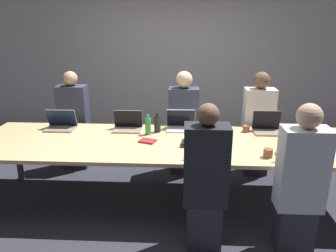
{
  "coord_description": "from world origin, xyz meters",
  "views": [
    {
      "loc": [
        0.22,
        -3.45,
        2.06
      ],
      "look_at": [
        0.04,
        0.1,
        0.9
      ],
      "focal_mm": 35.0,
      "sensor_mm": 36.0,
      "label": 1
    }
  ],
  "objects": [
    {
      "name": "person_far_center",
      "position": [
        0.21,
        0.81,
        0.69
      ],
      "size": [
        0.4,
        0.24,
        1.42
      ],
      "color": "#2D2D38",
      "rests_on": "ground_plane"
    },
    {
      "name": "notebook",
      "position": [
        -0.19,
        -0.03,
        0.76
      ],
      "size": [
        0.21,
        0.19,
        0.02
      ],
      "rotation": [
        0.0,
        0.0,
        -0.33
      ],
      "color": "maroon",
      "rests_on": "conference_table"
    },
    {
      "name": "curtain_wall",
      "position": [
        0.0,
        2.29,
        1.4
      ],
      "size": [
        12.0,
        0.06,
        2.8
      ],
      "color": "#BCB7B2",
      "rests_on": "ground_plane"
    },
    {
      "name": "person_far_right",
      "position": [
        1.21,
        0.82,
        0.69
      ],
      "size": [
        0.4,
        0.24,
        1.42
      ],
      "color": "#2D2D38",
      "rests_on": "ground_plane"
    },
    {
      "name": "laptop_near_midright",
      "position": [
        0.46,
        -0.43,
        0.81
      ],
      "size": [
        0.35,
        0.22,
        0.22
      ],
      "rotation": [
        0.0,
        0.0,
        3.14
      ],
      "color": "#B7B7BC",
      "rests_on": "conference_table"
    },
    {
      "name": "bottle_far_center",
      "position": [
        -0.11,
        0.32,
        0.85
      ],
      "size": [
        0.08,
        0.08,
        0.24
      ],
      "color": "black",
      "rests_on": "conference_table"
    },
    {
      "name": "laptop_near_right",
      "position": [
        1.32,
        -0.44,
        0.81
      ],
      "size": [
        0.34,
        0.22,
        0.22
      ],
      "rotation": [
        0.0,
        0.0,
        3.14
      ],
      "color": "gray",
      "rests_on": "conference_table"
    },
    {
      "name": "stapler",
      "position": [
        0.22,
        -0.12,
        0.77
      ],
      "size": [
        0.06,
        0.15,
        0.05
      ],
      "rotation": [
        0.0,
        0.0,
        -0.11
      ],
      "color": "black",
      "rests_on": "conference_table"
    },
    {
      "name": "ground_plane",
      "position": [
        0.0,
        0.0,
        0.0
      ],
      "size": [
        24.0,
        24.0,
        0.0
      ],
      "primitive_type": "plane",
      "color": "#2D2D38"
    },
    {
      "name": "laptop_far_midleft",
      "position": [
        -0.48,
        0.38,
        0.82
      ],
      "size": [
        0.36,
        0.23,
        0.24
      ],
      "color": "gray",
      "rests_on": "conference_table"
    },
    {
      "name": "laptop_far_center",
      "position": [
        0.18,
        0.44,
        0.82
      ],
      "size": [
        0.35,
        0.26,
        0.25
      ],
      "color": "silver",
      "rests_on": "conference_table"
    },
    {
      "name": "cup_far_right",
      "position": [
        0.98,
        0.39,
        0.79
      ],
      "size": [
        0.08,
        0.08,
        0.08
      ],
      "color": "brown",
      "rests_on": "conference_table"
    },
    {
      "name": "laptop_far_right",
      "position": [
        1.23,
        0.39,
        0.82
      ],
      "size": [
        0.34,
        0.25,
        0.26
      ],
      "color": "gray",
      "rests_on": "conference_table"
    },
    {
      "name": "cup_near_right",
      "position": [
        1.06,
        -0.39,
        0.79
      ],
      "size": [
        0.09,
        0.09,
        0.09
      ],
      "color": "brown",
      "rests_on": "conference_table"
    },
    {
      "name": "person_near_right",
      "position": [
        1.25,
        -0.82,
        0.69
      ],
      "size": [
        0.4,
        0.24,
        1.41
      ],
      "rotation": [
        0.0,
        0.0,
        3.14
      ],
      "color": "#2D2D38",
      "rests_on": "ground_plane"
    },
    {
      "name": "person_near_midright",
      "position": [
        0.42,
        -0.79,
        0.67
      ],
      "size": [
        0.4,
        0.24,
        1.39
      ],
      "rotation": [
        0.0,
        0.0,
        3.14
      ],
      "color": "#2D2D38",
      "rests_on": "ground_plane"
    },
    {
      "name": "laptop_far_left",
      "position": [
        -1.32,
        0.38,
        0.82
      ],
      "size": [
        0.37,
        0.25,
        0.25
      ],
      "color": "gray",
      "rests_on": "conference_table"
    },
    {
      "name": "bottle_far_midleft",
      "position": [
        -0.21,
        0.23,
        0.85
      ],
      "size": [
        0.07,
        0.07,
        0.24
      ],
      "color": "green",
      "rests_on": "conference_table"
    },
    {
      "name": "person_far_left",
      "position": [
        -1.34,
        0.89,
        0.67
      ],
      "size": [
        0.4,
        0.24,
        1.4
      ],
      "color": "#2D2D38",
      "rests_on": "ground_plane"
    },
    {
      "name": "conference_table",
      "position": [
        0.0,
        0.0,
        0.7
      ],
      "size": [
        4.3,
        1.22,
        0.75
      ],
      "color": "#D6B77F",
      "rests_on": "ground_plane"
    }
  ]
}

